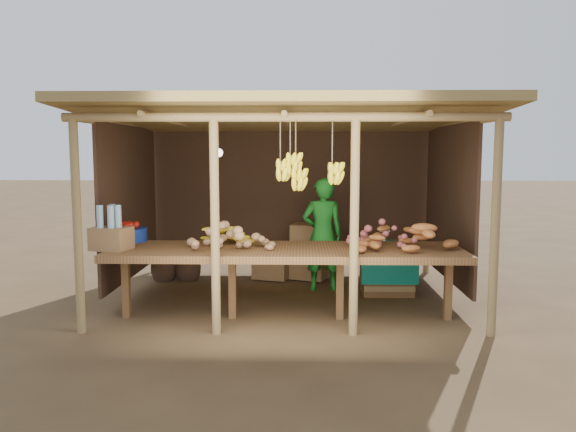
{
  "coord_description": "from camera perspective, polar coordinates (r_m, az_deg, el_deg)",
  "views": [
    {
      "loc": [
        0.17,
        -7.07,
        1.86
      ],
      "look_at": [
        0.0,
        0.0,
        1.05
      ],
      "focal_mm": 35.0,
      "sensor_mm": 36.0,
      "label": 1
    }
  ],
  "objects": [
    {
      "name": "onion_heap",
      "position": [
        6.28,
        9.56,
        -1.62
      ],
      "size": [
        0.97,
        0.75,
        0.36
      ],
      "primitive_type": null,
      "rotation": [
        0.0,
        0.0,
        -0.32
      ],
      "color": "#A34F52",
      "rests_on": "counter"
    },
    {
      "name": "sweet_potato_heap",
      "position": [
        6.16,
        12.2,
        -1.82
      ],
      "size": [
        1.26,
        1.0,
        0.36
      ],
      "primitive_type": null,
      "rotation": [
        0.0,
        0.0,
        -0.35
      ],
      "color": "#9D5828",
      "rests_on": "counter"
    },
    {
      "name": "counter",
      "position": [
        6.23,
        -0.21,
        -3.84
      ],
      "size": [
        3.9,
        1.05,
        0.8
      ],
      "color": "brown",
      "rests_on": "ground"
    },
    {
      "name": "banana_pile",
      "position": [
        6.55,
        -6.79,
        -1.28
      ],
      "size": [
        0.72,
        0.53,
        0.35
      ],
      "primitive_type": null,
      "rotation": [
        0.0,
        0.0,
        0.25
      ],
      "color": "yellow",
      "rests_on": "counter"
    },
    {
      "name": "potato_heap",
      "position": [
        6.16,
        -5.95,
        -1.7
      ],
      "size": [
        0.94,
        0.58,
        0.36
      ],
      "primitive_type": null,
      "rotation": [
        0.0,
        0.0,
        -0.03
      ],
      "color": "#A47A55",
      "rests_on": "counter"
    },
    {
      "name": "vendor",
      "position": [
        7.55,
        3.54,
        -1.88
      ],
      "size": [
        0.59,
        0.43,
        1.52
      ],
      "primitive_type": "imported",
      "rotation": [
        0.0,
        0.0,
        3.26
      ],
      "color": "#1B7C23",
      "rests_on": "ground"
    },
    {
      "name": "stall_structure",
      "position": [
        7.2,
        0.09,
        7.07
      ],
      "size": [
        4.7,
        3.5,
        2.43
      ],
      "color": "#987B4E",
      "rests_on": "ground"
    },
    {
      "name": "carton_stack",
      "position": [
        8.22,
        0.93,
        -4.05
      ],
      "size": [
        1.14,
        0.53,
        0.8
      ],
      "color": "olive",
      "rests_on": "ground"
    },
    {
      "name": "burlap_sacks",
      "position": [
        8.33,
        -11.32,
        -4.93
      ],
      "size": [
        0.73,
        0.38,
        0.52
      ],
      "color": "#422B1E",
      "rests_on": "ground"
    },
    {
      "name": "ground",
      "position": [
        7.32,
        0.0,
        -8.2
      ],
      "size": [
        60.0,
        60.0,
        0.0
      ],
      "primitive_type": "plane",
      "color": "brown",
      "rests_on": "ground"
    },
    {
      "name": "tomato_basin",
      "position": [
        6.95,
        -15.96,
        -1.69
      ],
      "size": [
        0.45,
        0.45,
        0.24
      ],
      "rotation": [
        0.0,
        0.0,
        0.39
      ],
      "color": "navy",
      "rests_on": "counter"
    },
    {
      "name": "bottle_box",
      "position": [
        6.39,
        -17.53,
        -1.61
      ],
      "size": [
        0.45,
        0.39,
        0.49
      ],
      "color": "olive",
      "rests_on": "counter"
    },
    {
      "name": "tarp_crate",
      "position": [
        7.55,
        9.98,
        -5.08
      ],
      "size": [
        0.72,
        0.62,
        0.86
      ],
      "color": "brown",
      "rests_on": "ground"
    }
  ]
}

